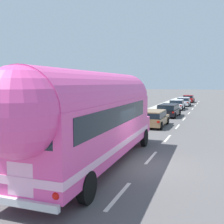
{
  "coord_description": "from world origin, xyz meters",
  "views": [
    {
      "loc": [
        2.79,
        -11.58,
        3.64
      ],
      "look_at": [
        -1.92,
        1.04,
        2.21
      ],
      "focal_mm": 44.01,
      "sensor_mm": 36.0,
      "label": 1
    }
  ],
  "objects_px": {
    "car_lead": "(153,117)",
    "car_fifth": "(188,98)",
    "car_fourth": "(184,101)",
    "car_third": "(177,104)",
    "painted_bus": "(91,115)",
    "car_second": "(169,109)"
  },
  "relations": [
    {
      "from": "car_second",
      "to": "car_fourth",
      "type": "height_order",
      "value": "same"
    },
    {
      "from": "painted_bus",
      "to": "car_second",
      "type": "distance_m",
      "value": 19.72
    },
    {
      "from": "car_third",
      "to": "car_fifth",
      "type": "xyz_separation_m",
      "value": [
        0.25,
        14.91,
        -0.0
      ]
    },
    {
      "from": "car_fourth",
      "to": "car_fifth",
      "type": "xyz_separation_m",
      "value": [
        -0.02,
        8.58,
        -0.01
      ]
    },
    {
      "from": "painted_bus",
      "to": "car_fifth",
      "type": "bearing_deg",
      "value": 89.75
    },
    {
      "from": "painted_bus",
      "to": "car_third",
      "type": "distance_m",
      "value": 28.37
    },
    {
      "from": "car_second",
      "to": "painted_bus",
      "type": "bearing_deg",
      "value": -90.51
    },
    {
      "from": "car_second",
      "to": "car_fifth",
      "type": "distance_m",
      "value": 23.58
    },
    {
      "from": "car_lead",
      "to": "car_second",
      "type": "distance_m",
      "value": 7.38
    },
    {
      "from": "car_fourth",
      "to": "car_third",
      "type": "bearing_deg",
      "value": -92.45
    },
    {
      "from": "car_second",
      "to": "car_third",
      "type": "xyz_separation_m",
      "value": [
        -0.23,
        8.67,
        -0.06
      ]
    },
    {
      "from": "car_lead",
      "to": "car_fifth",
      "type": "height_order",
      "value": "same"
    },
    {
      "from": "painted_bus",
      "to": "car_fourth",
      "type": "relative_size",
      "value": 2.69
    },
    {
      "from": "car_lead",
      "to": "car_fifth",
      "type": "relative_size",
      "value": 1.0
    },
    {
      "from": "car_lead",
      "to": "car_third",
      "type": "relative_size",
      "value": 0.99
    },
    {
      "from": "painted_bus",
      "to": "car_fifth",
      "type": "relative_size",
      "value": 2.78
    },
    {
      "from": "car_lead",
      "to": "car_second",
      "type": "bearing_deg",
      "value": 88.98
    },
    {
      "from": "car_fifth",
      "to": "painted_bus",
      "type": "bearing_deg",
      "value": -90.25
    },
    {
      "from": "painted_bus",
      "to": "car_third",
      "type": "relative_size",
      "value": 2.76
    },
    {
      "from": "car_fifth",
      "to": "car_third",
      "type": "bearing_deg",
      "value": -90.95
    },
    {
      "from": "painted_bus",
      "to": "car_second",
      "type": "relative_size",
      "value": 2.63
    },
    {
      "from": "painted_bus",
      "to": "car_fifth",
      "type": "height_order",
      "value": "painted_bus"
    }
  ]
}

